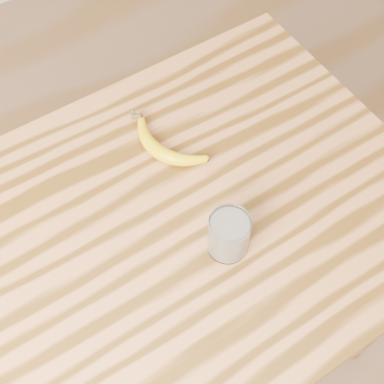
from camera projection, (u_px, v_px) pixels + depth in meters
room at (124, 81)px, 0.69m from camera, size 4.04×4.04×2.70m
table at (152, 263)px, 1.18m from camera, size 1.20×0.80×0.90m
smoothie_glass at (229, 235)px, 1.02m from camera, size 0.08×0.08×0.10m
banana at (160, 153)px, 1.16m from camera, size 0.18×0.28×0.03m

